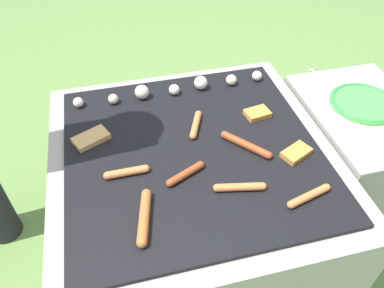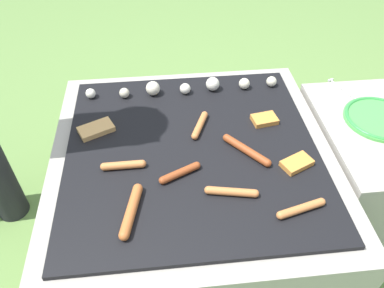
{
  "view_description": "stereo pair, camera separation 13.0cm",
  "coord_description": "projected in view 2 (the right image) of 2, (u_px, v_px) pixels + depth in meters",
  "views": [
    {
      "loc": [
        -0.23,
        -0.91,
        1.3
      ],
      "look_at": [
        0.0,
        0.0,
        0.4
      ],
      "focal_mm": 35.0,
      "sensor_mm": 36.0,
      "label": 1
    },
    {
      "loc": [
        -0.1,
        -0.93,
        1.3
      ],
      "look_at": [
        0.0,
        0.0,
        0.4
      ],
      "focal_mm": 35.0,
      "sensor_mm": 36.0,
      "label": 2
    }
  ],
  "objects": [
    {
      "name": "ground_plane",
      "position": [
        192.0,
        213.0,
        1.58
      ],
      "size": [
        14.0,
        14.0,
        0.0
      ],
      "primitive_type": "plane",
      "color": "#608442"
    },
    {
      "name": "grill",
      "position": [
        192.0,
        184.0,
        1.45
      ],
      "size": [
        0.99,
        0.99,
        0.38
      ],
      "color": "#9E998E",
      "rests_on": "ground_plane"
    },
    {
      "name": "side_ledge",
      "position": [
        367.0,
        161.0,
        1.53
      ],
      "size": [
        0.44,
        0.6,
        0.38
      ],
      "color": "#9E998E",
      "rests_on": "ground_plane"
    },
    {
      "name": "sausage_front_center",
      "position": [
        232.0,
        192.0,
        1.16
      ],
      "size": [
        0.17,
        0.05,
        0.03
      ],
      "color": "#C6753D",
      "rests_on": "grill"
    },
    {
      "name": "sausage_mid_left",
      "position": [
        131.0,
        211.0,
        1.1
      ],
      "size": [
        0.07,
        0.2,
        0.03
      ],
      "color": "#B7602D",
      "rests_on": "grill"
    },
    {
      "name": "sausage_back_right",
      "position": [
        200.0,
        125.0,
        1.38
      ],
      "size": [
        0.08,
        0.14,
        0.03
      ],
      "color": "#C6753D",
      "rests_on": "grill"
    },
    {
      "name": "sausage_front_right",
      "position": [
        246.0,
        150.0,
        1.29
      ],
      "size": [
        0.14,
        0.16,
        0.03
      ],
      "color": "#93421E",
      "rests_on": "grill"
    },
    {
      "name": "sausage_back_left",
      "position": [
        180.0,
        173.0,
        1.21
      ],
      "size": [
        0.14,
        0.08,
        0.03
      ],
      "color": "#93421E",
      "rests_on": "grill"
    },
    {
      "name": "sausage_back_center",
      "position": [
        301.0,
        208.0,
        1.11
      ],
      "size": [
        0.16,
        0.06,
        0.02
      ],
      "color": "#C6753D",
      "rests_on": "grill"
    },
    {
      "name": "sausage_mid_right",
      "position": [
        123.0,
        165.0,
        1.24
      ],
      "size": [
        0.15,
        0.03,
        0.03
      ],
      "color": "#C6753D",
      "rests_on": "grill"
    },
    {
      "name": "bread_slice_center",
      "position": [
        264.0,
        119.0,
        1.41
      ],
      "size": [
        0.1,
        0.08,
        0.02
      ],
      "color": "#D18438",
      "rests_on": "grill"
    },
    {
      "name": "bread_slice_left",
      "position": [
        96.0,
        129.0,
        1.37
      ],
      "size": [
        0.14,
        0.12,
        0.02
      ],
      "color": "tan",
      "rests_on": "grill"
    },
    {
      "name": "bread_slice_right",
      "position": [
        297.0,
        163.0,
        1.25
      ],
      "size": [
        0.12,
        0.1,
        0.02
      ],
      "color": "#D18438",
      "rests_on": "grill"
    },
    {
      "name": "mushroom_row",
      "position": [
        187.0,
        87.0,
        1.54
      ],
      "size": [
        0.79,
        0.06,
        0.06
      ],
      "color": "silver",
      "rests_on": "grill"
    },
    {
      "name": "plate_colorful",
      "position": [
        380.0,
        118.0,
        1.42
      ],
      "size": [
        0.26,
        0.26,
        0.02
      ],
      "color": "#4CB24C",
      "rests_on": "side_ledge"
    },
    {
      "name": "fork_utensil",
      "position": [
        345.0,
        91.0,
        1.55
      ],
      "size": [
        0.09,
        0.21,
        0.01
      ],
      "color": "silver",
      "rests_on": "side_ledge"
    }
  ]
}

